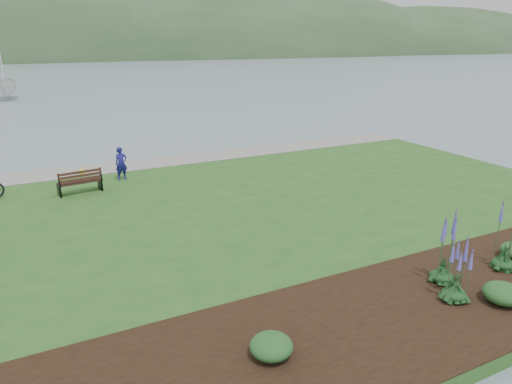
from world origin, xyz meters
TOP-DOWN VIEW (x-y plane):
  - ground at (0.00, 0.00)m, footprint 600.00×600.00m
  - lawn at (0.00, -2.00)m, footprint 34.00×20.00m
  - shoreline_path at (0.00, 6.90)m, footprint 34.00×2.20m
  - garden_bed at (3.00, -9.80)m, footprint 24.00×4.40m
  - far_hillside at (20.00, 170.00)m, footprint 580.00×80.00m
  - park_bench at (-3.32, 3.23)m, footprint 1.84×0.93m
  - person at (-1.32, 4.53)m, footprint 0.73×0.55m
  - sailboat at (-6.90, 45.19)m, footprint 11.70×11.88m
  - pannier at (-2.94, 6.16)m, footprint 0.23×0.30m
  - echium_0 at (4.11, -10.00)m, footprint 0.62×0.62m
  - echium_1 at (4.56, -9.21)m, footprint 0.62×0.62m
  - echium_2 at (6.72, -9.46)m, footprint 0.62×0.62m
  - shrub_0 at (-1.05, -9.85)m, footprint 0.91×0.91m
  - shrub_1 at (5.11, -10.63)m, footprint 0.98×0.98m

SIDE VIEW (x-z plane):
  - ground at x=0.00m, z-range 0.00..0.00m
  - far_hillside at x=20.00m, z-range -19.00..19.00m
  - sailboat at x=-6.90m, z-range -14.48..14.48m
  - lawn at x=0.00m, z-range 0.00..0.40m
  - shoreline_path at x=0.00m, z-range 0.40..0.43m
  - garden_bed at x=3.00m, z-range 0.40..0.44m
  - pannier at x=-2.94m, z-range 0.40..0.69m
  - shrub_0 at x=-1.05m, z-range 0.44..0.90m
  - shrub_1 at x=5.11m, z-range 0.44..0.93m
  - park_bench at x=-3.32m, z-range 0.40..1.49m
  - echium_0 at x=4.11m, z-range 0.30..2.10m
  - echium_2 at x=6.72m, z-range 0.18..2.37m
  - person at x=-1.32m, z-range 0.40..2.24m
  - echium_1 at x=4.56m, z-range 0.23..2.55m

